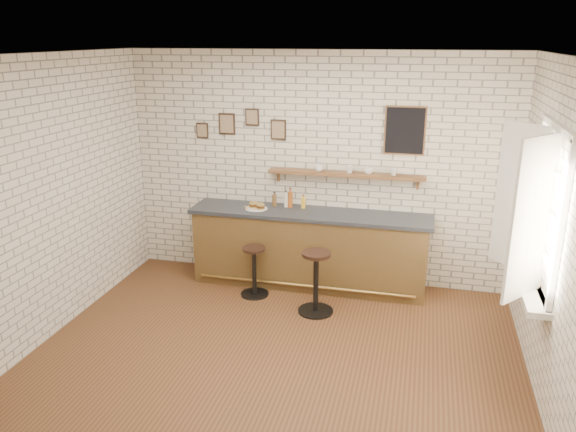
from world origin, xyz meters
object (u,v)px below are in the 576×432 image
(bar_stool_right, at_px, (316,280))
(shelf_cup_b, at_px, (350,169))
(bar_counter, at_px, (309,249))
(bitters_bottle_amber, at_px, (290,199))
(book_upper, at_px, (526,277))
(shelf_cup_c, at_px, (368,171))
(shelf_cup_a, at_px, (319,168))
(book_lower, at_px, (526,281))
(condiment_bottle_yellow, at_px, (303,202))
(bar_stool_left, at_px, (254,270))
(shelf_cup_d, at_px, (394,172))
(bitters_bottle_brown, at_px, (274,200))
(sandwich_plate, at_px, (256,208))
(ciabatta_sandwich, at_px, (257,205))
(bitters_bottle_white, at_px, (286,200))

(bar_stool_right, distance_m, shelf_cup_b, 1.50)
(bar_counter, relative_size, bitters_bottle_amber, 11.79)
(bitters_bottle_amber, xyz_separation_m, bar_stool_right, (0.53, -0.89, -0.71))
(bitters_bottle_amber, relative_size, book_upper, 1.10)
(shelf_cup_c, bearing_deg, book_upper, -134.97)
(shelf_cup_a, xyz_separation_m, book_lower, (2.33, -1.62, -0.60))
(shelf_cup_b, distance_m, book_lower, 2.59)
(shelf_cup_a, bearing_deg, condiment_bottle_yellow, -159.93)
(bar_stool_left, distance_m, shelf_cup_d, 2.13)
(condiment_bottle_yellow, bearing_deg, shelf_cup_d, 2.84)
(bitters_bottle_amber, distance_m, book_upper, 3.10)
(condiment_bottle_yellow, distance_m, shelf_cup_a, 0.50)
(bar_stool_left, distance_m, book_upper, 3.20)
(bitters_bottle_amber, xyz_separation_m, shelf_cup_d, (1.31, 0.06, 0.43))
(condiment_bottle_yellow, bearing_deg, shelf_cup_b, 5.52)
(shelf_cup_a, distance_m, shelf_cup_d, 0.95)
(bitters_bottle_amber, bearing_deg, bar_stool_left, -117.16)
(bar_stool_right, relative_size, book_lower, 3.49)
(shelf_cup_a, distance_m, shelf_cup_b, 0.40)
(bitters_bottle_amber, height_order, shelf_cup_d, shelf_cup_d)
(bitters_bottle_brown, relative_size, condiment_bottle_yellow, 1.08)
(bar_stool_right, bearing_deg, bar_counter, 107.61)
(bar_counter, xyz_separation_m, sandwich_plate, (-0.70, -0.04, 0.51))
(bar_stool_right, xyz_separation_m, shelf_cup_d, (0.78, 0.95, 1.13))
(ciabatta_sandwich, relative_size, bitters_bottle_white, 1.22)
(sandwich_plate, distance_m, ciabatta_sandwich, 0.05)
(sandwich_plate, bearing_deg, bar_stool_right, -37.06)
(shelf_cup_a, height_order, book_lower, shelf_cup_a)
(bitters_bottle_white, xyz_separation_m, bar_stool_left, (-0.26, -0.62, -0.75))
(bitters_bottle_brown, bearing_deg, book_upper, -27.75)
(bar_counter, bearing_deg, sandwich_plate, -176.99)
(ciabatta_sandwich, bearing_deg, sandwich_plate, 180.00)
(bar_counter, height_order, shelf_cup_b, shelf_cup_b)
(sandwich_plate, distance_m, bitters_bottle_white, 0.41)
(bitters_bottle_white, relative_size, shelf_cup_a, 1.98)
(bar_stool_left, bearing_deg, shelf_cup_c, 27.22)
(bar_stool_right, xyz_separation_m, book_upper, (2.16, -0.64, 0.55))
(shelf_cup_b, bearing_deg, bar_stool_right, -134.82)
(bitters_bottle_brown, relative_size, bar_stool_right, 0.25)
(shelf_cup_c, relative_size, book_lower, 0.50)
(bar_counter, height_order, bar_stool_left, bar_counter)
(shelf_cup_a, xyz_separation_m, book_upper, (2.33, -1.58, -0.58))
(sandwich_plate, bearing_deg, bar_counter, 3.01)
(bitters_bottle_brown, distance_m, shelf_cup_b, 1.08)
(bitters_bottle_brown, distance_m, book_lower, 3.30)
(ciabatta_sandwich, xyz_separation_m, book_lower, (3.09, -1.38, -0.12))
(bar_counter, relative_size, bar_stool_right, 4.06)
(bar_counter, xyz_separation_m, shelf_cup_a, (0.07, 0.20, 1.04))
(bar_counter, height_order, shelf_cup_c, shelf_cup_c)
(sandwich_plate, bearing_deg, ciabatta_sandwich, -0.00)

